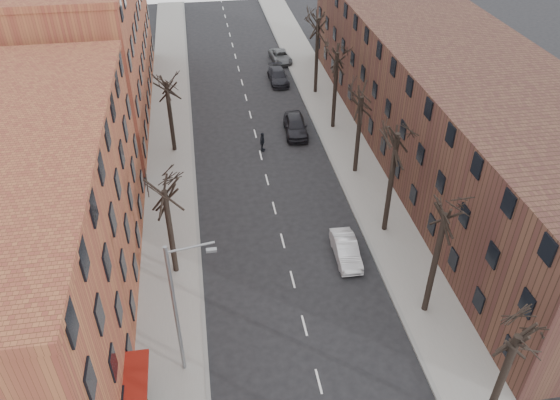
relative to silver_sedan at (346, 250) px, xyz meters
name	(u,v)px	position (x,y,z in m)	size (l,w,h in m)	color
sidewalk_left	(170,145)	(-12.00, 17.47, -0.63)	(4.00, 90.00, 0.15)	gray
sidewalk_right	(339,131)	(4.00, 17.47, -0.63)	(4.00, 90.00, 0.15)	gray
building_left_near	(9,246)	(-20.00, -2.53, 5.29)	(12.00, 26.00, 12.00)	brown
building_left_far	(77,42)	(-20.00, 26.47, 6.29)	(12.00, 28.00, 14.00)	brown
building_right	(449,101)	(12.00, 12.47, 4.29)	(12.00, 50.00, 10.00)	#4A2F22
tree_right_b	(424,310)	(3.60, -5.53, -0.71)	(5.20, 5.20, 10.80)	black
tree_right_c	(384,230)	(3.60, 2.47, -0.71)	(5.20, 5.20, 11.60)	black
tree_right_d	(355,172)	(3.60, 10.47, -0.71)	(5.20, 5.20, 10.00)	black
tree_right_e	(333,128)	(3.60, 18.47, -0.71)	(5.20, 5.20, 10.80)	black
tree_right_f	(315,93)	(3.60, 26.47, -0.71)	(5.20, 5.20, 11.60)	black
tree_left_a	(176,271)	(-11.60, 0.47, -0.71)	(5.20, 5.20, 9.50)	black
tree_left_b	(175,151)	(-11.60, 16.47, -0.71)	(5.20, 5.20, 9.50)	black
streetlight	(178,306)	(-11.03, -7.53, 4.31)	(2.45, 0.22, 9.03)	slate
silver_sedan	(346,250)	(0.00, 0.00, 0.00)	(1.50, 4.29, 1.41)	silver
parked_car_near	(296,126)	(-0.20, 17.88, 0.15)	(2.03, 5.04, 1.72)	black
parked_car_mid	(278,76)	(0.05, 29.89, 0.00)	(1.99, 4.89, 1.42)	black
parked_car_far	(280,56)	(1.30, 35.91, -0.07)	(2.11, 4.58, 1.27)	#54575B
pedestrian_b	(137,385)	(-13.60, -8.95, 0.34)	(0.87, 0.68, 1.80)	black
pedestrian_crossing	(262,142)	(-3.73, 15.24, 0.21)	(1.07, 0.45, 1.82)	black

